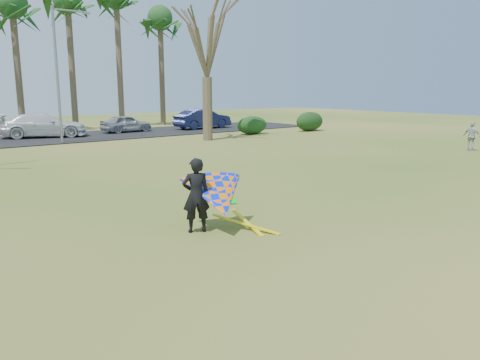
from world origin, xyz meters
TOP-DOWN VIEW (x-y plane):
  - ground at (0.00, 0.00)m, footprint 100.00×100.00m
  - parking_strip at (0.00, 25.00)m, footprint 46.00×7.00m
  - palm_6 at (2.00, 31.00)m, footprint 4.84×4.84m
  - palm_7 at (6.00, 31.00)m, footprint 4.84×4.84m
  - palm_9 at (14.00, 31.00)m, footprint 4.84×4.84m
  - bare_tree_right at (10.00, 18.00)m, footprint 6.27×6.27m
  - streetlight at (2.16, 22.00)m, footprint 2.28×0.18m
  - hedge_near at (14.71, 19.19)m, footprint 2.61×1.18m
  - hedge_far at (19.87, 18.38)m, footprint 2.67×1.26m
  - car_3 at (2.08, 25.89)m, footprint 5.90×3.92m
  - car_4 at (8.00, 25.87)m, footprint 3.85×1.76m
  - car_5 at (14.23, 24.89)m, footprint 4.81×1.88m
  - pedestrian_b at (18.17, 4.95)m, footprint 0.39×0.92m
  - kite_flyer at (-0.88, 1.82)m, footprint 2.13×2.39m

SIDE VIEW (x-z plane):
  - ground at x=0.00m, z-range 0.00..0.00m
  - parking_strip at x=0.00m, z-range 0.00..0.06m
  - hedge_near at x=14.71m, z-range 0.00..1.31m
  - car_4 at x=8.00m, z-range 0.06..1.34m
  - hedge_far at x=19.87m, z-range 0.00..1.49m
  - pedestrian_b at x=18.17m, z-range 0.00..1.56m
  - car_5 at x=14.23m, z-range 0.06..1.62m
  - kite_flyer at x=-0.88m, z-range -0.16..1.86m
  - car_3 at x=2.08m, z-range 0.06..1.65m
  - streetlight at x=2.16m, z-range 0.46..8.46m
  - bare_tree_right at x=10.00m, z-range 1.96..11.17m
  - palm_6 at x=2.00m, z-range 3.75..14.59m
  - palm_9 at x=14.00m, z-range 3.75..14.59m
  - palm_7 at x=6.00m, z-range 4.08..15.62m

